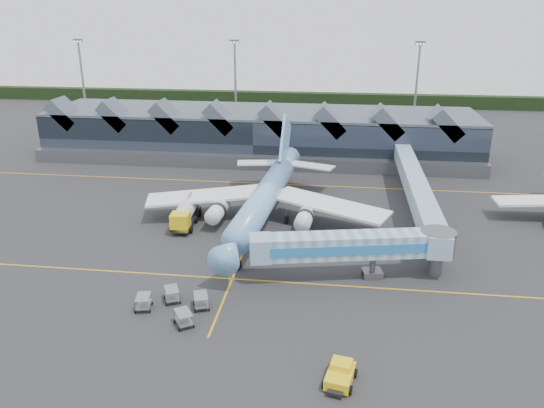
# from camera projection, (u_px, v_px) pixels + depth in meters

# --- Properties ---
(ground) EXTENTS (260.00, 260.00, 0.00)m
(ground) POSITION_uv_depth(u_px,v_px,m) (244.00, 250.00, 70.29)
(ground) COLOR #2A292C
(ground) RESTS_ON ground
(taxi_stripes) EXTENTS (120.00, 60.00, 0.01)m
(taxi_stripes) POSITION_uv_depth(u_px,v_px,m) (256.00, 221.00, 79.57)
(taxi_stripes) COLOR orange
(taxi_stripes) RESTS_ON ground
(tree_line_far) EXTENTS (260.00, 4.00, 4.00)m
(tree_line_far) POSITION_uv_depth(u_px,v_px,m) (304.00, 99.00, 171.68)
(tree_line_far) COLOR black
(tree_line_far) RESTS_ON ground
(terminal) EXTENTS (90.00, 22.25, 12.52)m
(terminal) POSITION_uv_depth(u_px,v_px,m) (260.00, 133.00, 113.13)
(terminal) COLOR black
(terminal) RESTS_ON ground
(light_masts) EXTENTS (132.40, 42.56, 22.45)m
(light_masts) POSITION_uv_depth(u_px,v_px,m) (382.00, 88.00, 121.66)
(light_masts) COLOR gray
(light_masts) RESTS_ON ground
(main_airliner) EXTENTS (36.99, 42.66, 13.69)m
(main_airliner) POSITION_uv_depth(u_px,v_px,m) (266.00, 196.00, 78.26)
(main_airliner) COLOR #6A9BD7
(main_airliner) RESTS_ON ground
(jet_bridge) EXTENTS (24.11, 8.16, 5.77)m
(jet_bridge) POSITION_uv_depth(u_px,v_px,m) (365.00, 246.00, 61.88)
(jet_bridge) COLOR #6E95B7
(jet_bridge) RESTS_ON ground
(fuel_truck) EXTENTS (3.51, 10.46, 3.48)m
(fuel_truck) POSITION_uv_depth(u_px,v_px,m) (186.00, 211.00, 78.21)
(fuel_truck) COLOR black
(fuel_truck) RESTS_ON ground
(pushback_tug) EXTENTS (3.08, 4.24, 1.74)m
(pushback_tug) POSITION_uv_depth(u_px,v_px,m) (340.00, 375.00, 45.39)
(pushback_tug) COLOR yellow
(pushback_tug) RESTS_ON ground
(baggage_carts) EXTENTS (7.95, 7.02, 1.55)m
(baggage_carts) POSITION_uv_depth(u_px,v_px,m) (175.00, 303.00, 56.07)
(baggage_carts) COLOR gray
(baggage_carts) RESTS_ON ground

